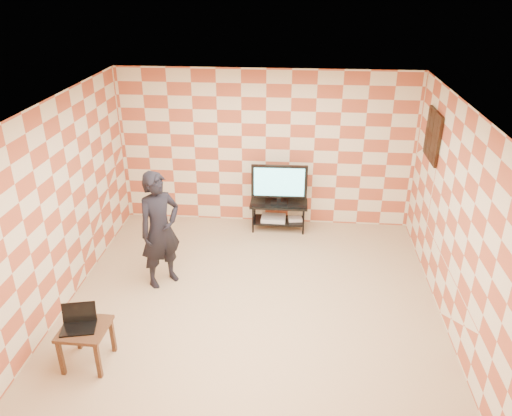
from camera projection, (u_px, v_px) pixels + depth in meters
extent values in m
plane|color=tan|center=(252.00, 303.00, 6.80)|extent=(5.00, 5.00, 0.00)
cube|color=beige|center=(266.00, 149.00, 8.46)|extent=(5.00, 0.02, 2.70)
cube|color=beige|center=(222.00, 353.00, 3.97)|extent=(5.00, 0.02, 2.70)
cube|color=beige|center=(59.00, 207.00, 6.41)|extent=(0.02, 5.00, 2.70)
cube|color=beige|center=(458.00, 222.00, 6.02)|extent=(0.02, 5.00, 2.70)
cube|color=white|center=(251.00, 107.00, 5.63)|extent=(5.00, 5.00, 0.02)
cube|color=black|center=(433.00, 136.00, 7.15)|extent=(0.04, 0.72, 0.72)
cube|color=black|center=(433.00, 136.00, 7.15)|extent=(0.04, 0.03, 0.68)
cube|color=black|center=(433.00, 136.00, 7.15)|extent=(0.04, 0.68, 0.03)
cube|color=black|center=(279.00, 204.00, 8.54)|extent=(0.98, 0.44, 0.04)
cube|color=black|center=(278.00, 220.00, 8.67)|extent=(0.88, 0.39, 0.03)
cylinder|color=black|center=(253.00, 219.00, 8.51)|extent=(0.03, 0.03, 0.50)
cylinder|color=black|center=(255.00, 210.00, 8.83)|extent=(0.03, 0.03, 0.50)
cylinder|color=black|center=(303.00, 221.00, 8.44)|extent=(0.03, 0.03, 0.50)
cylinder|color=black|center=(303.00, 212.00, 8.76)|extent=(0.03, 0.03, 0.50)
cube|color=black|center=(279.00, 202.00, 8.52)|extent=(0.28, 0.18, 0.03)
cube|color=black|center=(279.00, 199.00, 8.50)|extent=(0.07, 0.05, 0.08)
cube|color=black|center=(279.00, 181.00, 8.36)|extent=(0.94, 0.08, 0.57)
cube|color=#59D4DD|center=(279.00, 182.00, 8.32)|extent=(0.84, 0.03, 0.49)
cube|color=silver|center=(273.00, 218.00, 8.65)|extent=(0.42, 0.31, 0.07)
cube|color=silver|center=(295.00, 219.00, 8.64)|extent=(0.25, 0.20, 0.05)
cube|color=#331E10|center=(84.00, 329.00, 5.57)|extent=(0.52, 0.52, 0.04)
cube|color=#331E10|center=(61.00, 358.00, 5.51)|extent=(0.05, 0.05, 0.46)
cube|color=#331E10|center=(78.00, 333.00, 5.90)|extent=(0.05, 0.05, 0.46)
cube|color=#331E10|center=(98.00, 361.00, 5.47)|extent=(0.05, 0.05, 0.46)
cube|color=#331E10|center=(113.00, 335.00, 5.85)|extent=(0.05, 0.05, 0.46)
cube|color=black|center=(79.00, 328.00, 5.54)|extent=(0.42, 0.34, 0.02)
cube|color=black|center=(79.00, 312.00, 5.61)|extent=(0.38, 0.14, 0.24)
imported|color=black|center=(160.00, 230.00, 6.90)|extent=(0.73, 0.73, 1.71)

